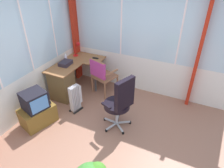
% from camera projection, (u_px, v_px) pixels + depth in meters
% --- Properties ---
extents(ground, '(4.87, 4.95, 0.06)m').
position_uv_depth(ground, '(111.00, 145.00, 3.63)').
color(ground, '#936450').
extents(north_window_panel, '(3.87, 0.07, 2.72)m').
position_uv_depth(north_window_panel, '(12.00, 56.00, 3.61)').
color(north_window_panel, silver).
rests_on(north_window_panel, ground).
extents(east_window_panel, '(0.07, 3.95, 2.72)m').
position_uv_depth(east_window_panel, '(149.00, 39.00, 4.39)').
color(east_window_panel, silver).
rests_on(east_window_panel, ground).
extents(curtain_corner, '(0.22, 0.08, 2.62)m').
position_uv_depth(curtain_corner, '(75.00, 31.00, 5.00)').
color(curtain_corner, red).
rests_on(curtain_corner, ground).
extents(curtain_east_far, '(0.22, 0.07, 2.62)m').
position_uv_depth(curtain_east_far, '(200.00, 50.00, 3.96)').
color(curtain_east_far, red).
rests_on(curtain_east_far, ground).
extents(desk, '(1.35, 0.91, 0.75)m').
position_uv_depth(desk, '(64.00, 82.00, 4.65)').
color(desk, '#936039').
rests_on(desk, ground).
extents(desk_lamp, '(0.23, 0.20, 0.34)m').
position_uv_depth(desk_lamp, '(78.00, 47.00, 5.03)').
color(desk_lamp, red).
rests_on(desk_lamp, desk).
extents(tv_remote, '(0.07, 0.15, 0.02)m').
position_uv_depth(tv_remote, '(95.00, 58.00, 4.95)').
color(tv_remote, black).
rests_on(tv_remote, desk).
extents(spray_bottle, '(0.06, 0.06, 0.22)m').
position_uv_depth(spray_bottle, '(66.00, 57.00, 4.77)').
color(spray_bottle, silver).
rests_on(spray_bottle, desk).
extents(paper_tray, '(0.31, 0.25, 0.09)m').
position_uv_depth(paper_tray, '(66.00, 63.00, 4.63)').
color(paper_tray, '#2D2632').
rests_on(paper_tray, desk).
extents(wooden_armchair, '(0.61, 0.60, 0.94)m').
position_uv_depth(wooden_armchair, '(101.00, 73.00, 4.63)').
color(wooden_armchair, '#946043').
rests_on(wooden_armchair, ground).
extents(office_chair, '(0.63, 0.60, 1.15)m').
position_uv_depth(office_chair, '(120.00, 101.00, 3.63)').
color(office_chair, '#B7B7BF').
rests_on(office_chair, ground).
extents(tv_on_stand, '(0.74, 0.61, 0.75)m').
position_uv_depth(tv_on_stand, '(37.00, 110.00, 3.91)').
color(tv_on_stand, brown).
rests_on(tv_on_stand, ground).
extents(space_heater, '(0.33, 0.23, 0.63)m').
position_uv_depth(space_heater, '(76.00, 98.00, 4.27)').
color(space_heater, silver).
rests_on(space_heater, ground).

